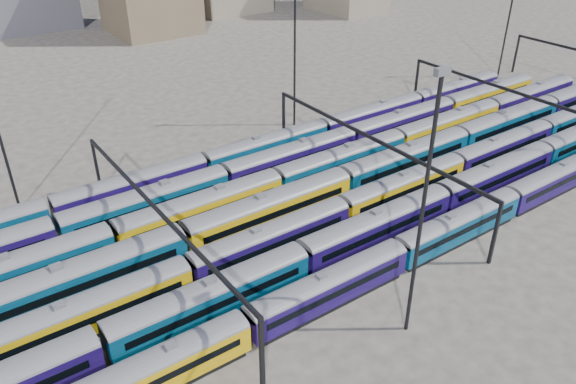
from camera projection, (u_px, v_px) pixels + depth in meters
ground at (309, 212)px, 71.62m from camera, size 500.00×500.00×0.00m
rake_0 at (329, 285)px, 55.34m from camera, size 134.37×2.81×4.72m
rake_1 at (377, 224)px, 64.26m from camera, size 106.81×3.13×5.27m
rake_2 at (343, 209)px, 67.39m from camera, size 122.31×2.98×5.02m
rake_3 at (343, 180)px, 72.89m from camera, size 136.63×3.33×5.62m
rake_4 at (277, 181)px, 72.96m from camera, size 131.16×3.20×5.39m
rake_5 at (224, 177)px, 74.04m from camera, size 130.12×3.17×5.35m
rake_6 at (267, 145)px, 82.66m from camera, size 103.59×3.03×5.11m
gantry_1 at (157, 216)px, 58.23m from camera, size 0.35×40.35×8.03m
gantry_2 at (371, 145)px, 73.20m from camera, size 0.35×40.35×8.03m
gantry_3 at (512, 98)px, 88.17m from camera, size 0.35×40.35×8.03m
mast_2 at (424, 204)px, 46.57m from camera, size 1.40×0.50×25.60m
mast_3 at (295, 43)px, 89.06m from camera, size 1.40×0.50×25.60m
mast_5 at (511, 8)px, 111.18m from camera, size 1.40×0.50×25.60m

